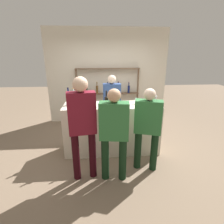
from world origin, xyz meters
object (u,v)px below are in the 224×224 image
Objects in this scene: ice_bucket at (152,101)px; counter_bottle_3 at (106,101)px; counter_bottle_0 at (74,98)px; counter_bottle_2 at (69,99)px; customer_left at (82,122)px; customer_center at (114,130)px; server_behind_counter at (112,102)px; counter_bottle_1 at (83,101)px; counter_bottle_4 at (85,98)px; wine_glass at (136,99)px; customer_right at (148,125)px; cork_jar at (80,100)px.

counter_bottle_3 is at bearing -178.52° from ice_bucket.
counter_bottle_2 reaches higher than counter_bottle_0.
customer_center is at bearing -106.82° from customer_left.
customer_center reaches higher than server_behind_counter.
customer_center is (0.53, -0.76, -0.28)m from counter_bottle_1.
ice_bucket is (1.69, -0.18, -0.03)m from counter_bottle_2.
counter_bottle_4 is 0.99m from server_behind_counter.
counter_bottle_2 is at bearing 180.00° from wine_glass.
counter_bottle_3 is at bearing -15.16° from counter_bottle_2.
customer_right is 0.87× the size of customer_left.
customer_center is at bearing -49.33° from counter_bottle_2.
counter_bottle_2 is 1.75× the size of ice_bucket.
counter_bottle_2 is 0.21× the size of customer_left.
counter_bottle_0 is at bearing 42.35° from customer_center.
counter_bottle_0 reaches higher than cork_jar.
customer_center is 0.52m from customer_left.
wine_glass is 0.88m from server_behind_counter.
counter_bottle_1 is 0.71m from customer_left.
cork_jar is 1.26m from customer_center.
ice_bucket is 1.54m from customer_left.
ice_bucket is 0.14× the size of customer_right.
customer_right is (1.15, -0.52, -0.31)m from counter_bottle_1.
server_behind_counter is (-0.75, 0.89, -0.25)m from ice_bucket.
wine_glass is 0.09× the size of customer_center.
counter_bottle_3 is 0.22× the size of customer_right.
counter_bottle_4 is at bearing 86.10° from counter_bottle_1.
counter_bottle_3 is at bearing -161.85° from wine_glass.
counter_bottle_4 is at bearing -179.27° from wine_glass.
customer_left reaches higher than customer_right.
counter_bottle_4 is 0.16m from cork_jar.
cork_jar is (0.22, 0.08, -0.06)m from counter_bottle_2.
customer_right is at bearing -31.58° from counter_bottle_0.
counter_bottle_3 is 2.24× the size of wine_glass.
customer_right is (1.25, -0.83, -0.25)m from cork_jar.
counter_bottle_2 is 1.00m from customer_left.
customer_center is 0.90× the size of customer_left.
counter_bottle_4 is 1.37m from ice_bucket.
counter_bottle_3 is at bearing -10.83° from server_behind_counter.
cork_jar is at bearing -1.36° from customer_left.
counter_bottle_1 reaches higher than counter_bottle_0.
counter_bottle_2 is 0.23× the size of customer_center.
counter_bottle_3 is 0.97m from server_behind_counter.
wine_glass is 0.81m from customer_right.
customer_center reaches higher than counter_bottle_1.
ice_bucket is 0.13× the size of server_behind_counter.
cork_jar is 0.09× the size of customer_left.
counter_bottle_2 is (-0.09, -0.09, 0.01)m from counter_bottle_0.
counter_bottle_0 is at bearing 171.66° from cork_jar.
cork_jar is at bearing 108.20° from counter_bottle_1.
server_behind_counter is 1.74m from customer_left.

